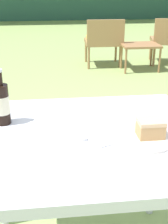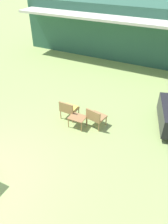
# 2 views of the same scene
# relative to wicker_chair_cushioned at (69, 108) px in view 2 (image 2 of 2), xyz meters

# --- Properties ---
(cabin_building) EXTENTS (11.19, 4.28, 2.87)m
(cabin_building) POSITION_rel_wicker_chair_cushioned_xyz_m (-0.43, 7.31, 1.03)
(cabin_building) COLOR #2D5B47
(cabin_building) RESTS_ON ground_plane
(wicker_chair_cushioned) EXTENTS (0.56, 0.51, 0.72)m
(wicker_chair_cushioned) POSITION_rel_wicker_chair_cushioned_xyz_m (0.00, 0.00, 0.00)
(wicker_chair_cushioned) COLOR #9E7547
(wicker_chair_cushioned) RESTS_ON ground_plane
(wicker_chair_plain) EXTENTS (0.64, 0.59, 0.72)m
(wicker_chair_plain) POSITION_rel_wicker_chair_cushioned_xyz_m (1.05, -0.02, -0.00)
(wicker_chair_plain) COLOR #9E7547
(wicker_chair_plain) RESTS_ON ground_plane
(garden_side_table) EXTENTS (0.55, 0.43, 0.39)m
(garden_side_table) POSITION_rel_wicker_chair_cushioned_xyz_m (0.49, -0.28, -0.08)
(garden_side_table) COLOR #996B42
(garden_side_table) RESTS_ON ground_plane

